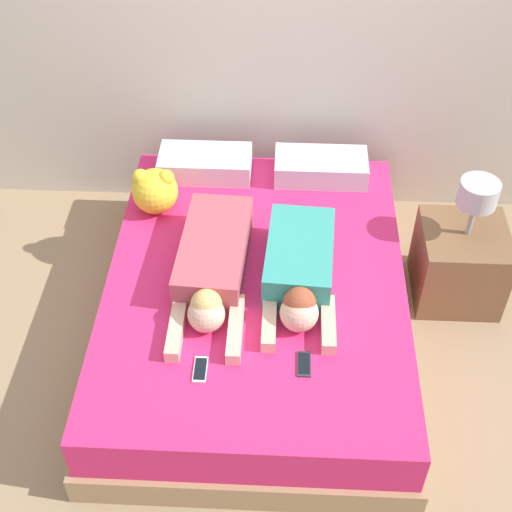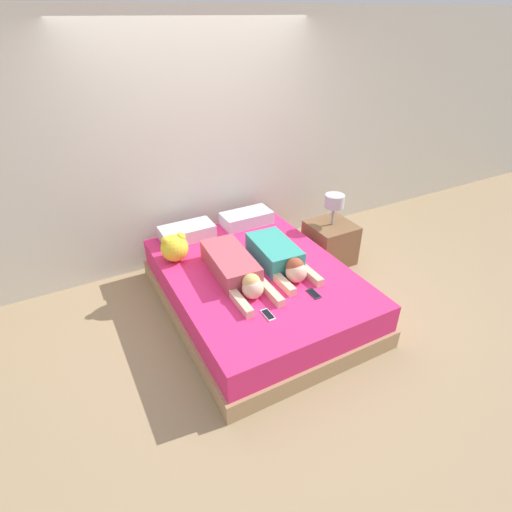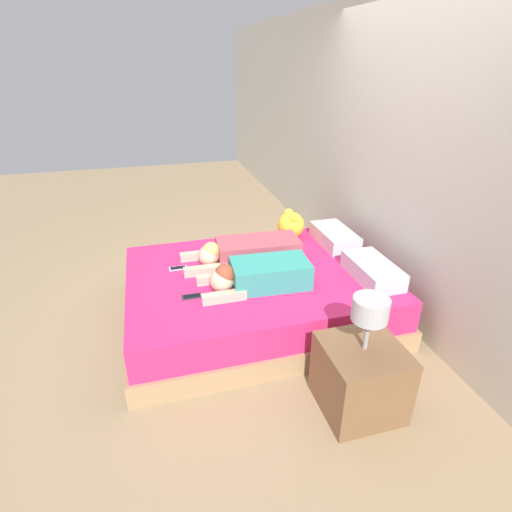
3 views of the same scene
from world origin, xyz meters
name	(u,v)px [view 1 (image 1 of 3)]	position (x,y,z in m)	size (l,w,h in m)	color
ground_plane	(256,330)	(0.00, 0.00, 0.00)	(12.00, 12.00, 0.00)	#9E8460
wall_back	(266,19)	(0.00, 1.25, 1.30)	(12.00, 0.06, 2.60)	beige
bed	(256,305)	(0.00, 0.00, 0.22)	(1.65, 2.19, 0.45)	tan
pillow_head_left	(205,164)	(-0.36, 0.89, 0.52)	(0.57, 0.29, 0.14)	silver
pillow_head_right	(321,167)	(0.36, 0.89, 0.52)	(0.57, 0.29, 0.14)	silver
person_left	(213,265)	(-0.23, -0.02, 0.54)	(0.38, 1.05, 0.21)	#B24C59
person_right	(299,271)	(0.23, -0.05, 0.54)	(0.38, 0.88, 0.22)	teal
cell_phone_left	(200,369)	(-0.23, -0.63, 0.45)	(0.06, 0.15, 0.01)	silver
cell_phone_right	(304,364)	(0.26, -0.58, 0.45)	(0.06, 0.15, 0.01)	#2D2D33
plush_toy	(155,190)	(-0.61, 0.53, 0.59)	(0.27, 0.27, 0.28)	yellow
nightstand	(460,260)	(1.17, 0.37, 0.27)	(0.49, 0.49, 0.83)	brown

